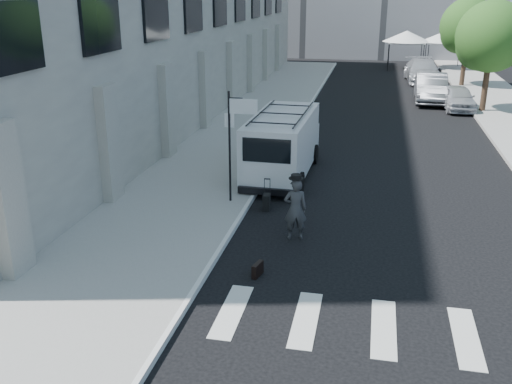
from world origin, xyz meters
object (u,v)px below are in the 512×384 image
at_px(briefcase, 258,269).
at_px(suitcase, 266,202).
at_px(parked_car_a, 458,98).
at_px(cargo_van, 283,143).
at_px(parked_car_c, 422,71).
at_px(businessman, 295,209).
at_px(parked_car_b, 431,88).

distance_m(briefcase, suitcase, 4.37).
bearing_deg(parked_car_a, suitcase, -117.56).
distance_m(cargo_van, parked_car_c, 24.89).
relative_size(businessman, parked_car_c, 0.31).
xyz_separation_m(briefcase, parked_car_c, (5.78, 32.10, 0.65)).
relative_size(suitcase, parked_car_a, 0.24).
xyz_separation_m(businessman, parked_car_b, (5.22, 21.76, -0.02)).
distance_m(suitcase, parked_car_a, 19.20).
relative_size(briefcase, parked_car_b, 0.09).
relative_size(suitcase, cargo_van, 0.16).
bearing_deg(parked_car_b, cargo_van, -110.85).
height_order(briefcase, parked_car_b, parked_car_b).
relative_size(cargo_van, parked_car_b, 1.18).
bearing_deg(cargo_van, parked_car_c, 76.33).
distance_m(briefcase, parked_car_b, 24.81).
bearing_deg(parked_car_b, parked_car_c, 91.20).
height_order(suitcase, parked_car_a, parked_car_a).
bearing_deg(briefcase, suitcase, 111.78).
height_order(suitcase, parked_car_b, parked_car_b).
relative_size(parked_car_b, parked_car_c, 0.91).
bearing_deg(businessman, cargo_van, -91.66).
height_order(businessman, cargo_van, cargo_van).
distance_m(cargo_van, parked_car_a, 15.89).
distance_m(briefcase, cargo_van, 8.17).
bearing_deg(briefcase, parked_car_c, 93.57).
relative_size(suitcase, parked_car_b, 0.19).
bearing_deg(parked_car_a, cargo_van, -123.36).
height_order(parked_car_b, parked_car_c, parked_car_b).
bearing_deg(parked_car_c, cargo_van, -108.86).
relative_size(briefcase, parked_car_c, 0.08).
height_order(cargo_van, parked_car_a, cargo_van).
height_order(cargo_van, parked_car_c, cargo_van).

